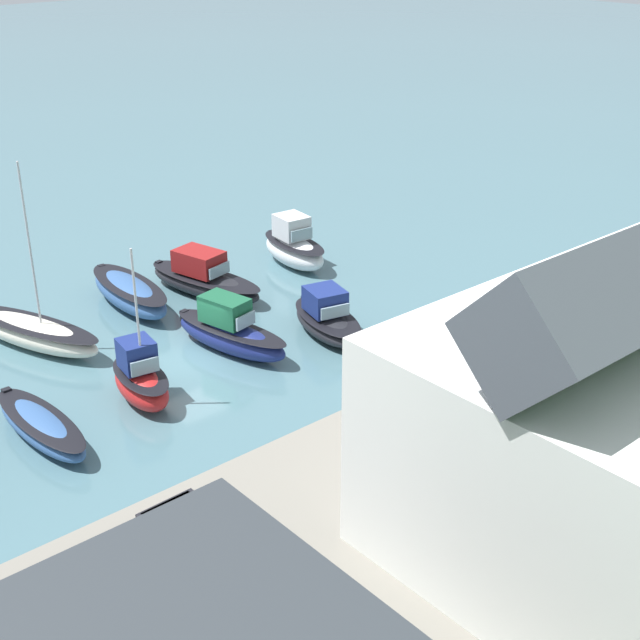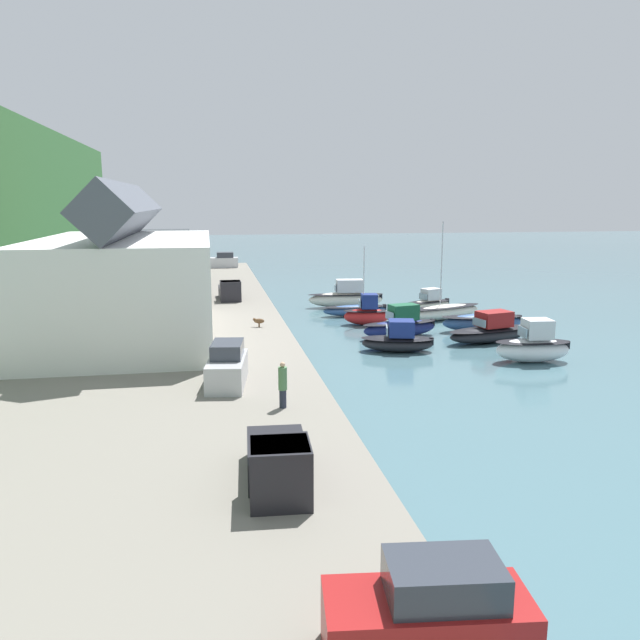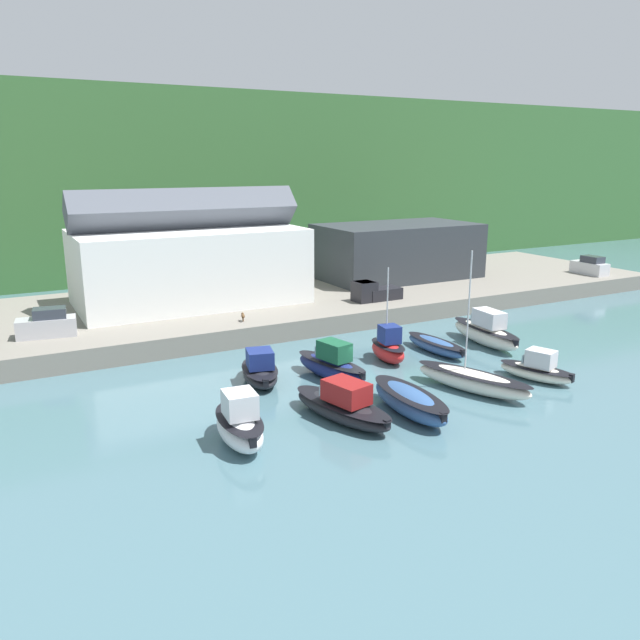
# 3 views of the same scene
# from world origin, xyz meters

# --- Properties ---
(ground_plane) EXTENTS (320.00, 320.00, 0.00)m
(ground_plane) POSITION_xyz_m (0.00, 0.00, 0.00)
(ground_plane) COLOR #476B75
(hillside_backdrop) EXTENTS (240.00, 76.14, 23.06)m
(hillside_backdrop) POSITION_xyz_m (0.00, 79.60, 11.53)
(hillside_backdrop) COLOR #386633
(hillside_backdrop) RESTS_ON ground_plane
(quay_promenade) EXTENTS (92.49, 21.28, 1.63)m
(quay_promenade) POSITION_xyz_m (0.00, 20.65, 0.82)
(quay_promenade) COLOR gray
(quay_promenade) RESTS_ON ground_plane
(harbor_clubhouse) EXTENTS (20.52, 11.19, 10.49)m
(harbor_clubhouse) POSITION_xyz_m (-5.35, 21.19, 5.47)
(harbor_clubhouse) COLOR white
(harbor_clubhouse) RESTS_ON quay_promenade
(yacht_club_building) EXTENTS (17.45, 9.87, 5.99)m
(yacht_club_building) POSITION_xyz_m (19.06, 22.75, 4.63)
(yacht_club_building) COLOR #2D3338
(yacht_club_building) RESTS_ON quay_promenade
(moored_boat_0) EXTENTS (3.52, 5.72, 2.33)m
(moored_boat_0) POSITION_xyz_m (-6.49, 2.15, 0.84)
(moored_boat_0) COLOR black
(moored_boat_0) RESTS_ON ground_plane
(moored_boat_1) EXTENTS (3.19, 6.82, 2.68)m
(moored_boat_1) POSITION_xyz_m (-1.88, 0.55, 0.99)
(moored_boat_1) COLOR navy
(moored_boat_1) RESTS_ON ground_plane
(moored_boat_2) EXTENTS (2.47, 4.40, 7.00)m
(moored_boat_2) POSITION_xyz_m (3.69, 1.90, 1.04)
(moored_boat_2) COLOR red
(moored_boat_2) RESTS_ON ground_plane
(moored_boat_3) EXTENTS (1.98, 6.46, 1.07)m
(moored_boat_3) POSITION_xyz_m (8.19, 1.93, 0.57)
(moored_boat_3) COLOR #33568E
(moored_boat_3) RESTS_ON ground_plane
(moored_boat_4) EXTENTS (2.68, 8.04, 2.93)m
(moored_boat_4) POSITION_xyz_m (13.04, 1.71, 1.09)
(moored_boat_4) COLOR white
(moored_boat_4) RESTS_ON ground_plane
(moored_boat_5) EXTENTS (2.67, 5.40, 2.99)m
(moored_boat_5) POSITION_xyz_m (-11.10, -6.04, 1.11)
(moored_boat_5) COLOR white
(moored_boat_5) RESTS_ON ground_plane
(moored_boat_6) EXTENTS (4.01, 7.80, 2.42)m
(moored_boat_6) POSITION_xyz_m (-4.76, -5.90, 0.87)
(moored_boat_6) COLOR black
(moored_boat_6) RESTS_ON ground_plane
(moored_boat_7) EXTENTS (2.66, 7.15, 1.52)m
(moored_boat_7) POSITION_xyz_m (-0.85, -7.00, 0.80)
(moored_boat_7) COLOR #33568E
(moored_boat_7) RESTS_ON ground_plane
(moored_boat_8) EXTENTS (4.56, 8.35, 9.10)m
(moored_boat_8) POSITION_xyz_m (4.92, -5.91, 0.75)
(moored_boat_8) COLOR white
(moored_boat_8) RESTS_ON ground_plane
(moored_boat_9) EXTENTS (3.43, 5.47, 2.17)m
(moored_boat_9) POSITION_xyz_m (10.24, -6.32, 0.77)
(moored_boat_9) COLOR white
(moored_boat_9) RESTS_ON ground_plane
(parked_car_0) EXTENTS (1.83, 4.21, 2.16)m
(parked_car_0) POSITION_xyz_m (39.88, 13.61, 2.55)
(parked_car_0) COLOR silver
(parked_car_0) RESTS_ON quay_promenade
(parked_car_1) EXTENTS (4.41, 2.36, 2.16)m
(parked_car_1) POSITION_xyz_m (-18.32, 14.93, 2.55)
(parked_car_1) COLOR #B7B7BC
(parked_car_1) RESTS_ON quay_promenade
(pickup_truck_1) EXTENTS (4.77, 2.08, 1.90)m
(pickup_truck_1) POSITION_xyz_m (10.03, 13.77, 2.46)
(pickup_truck_1) COLOR black
(pickup_truck_1) RESTS_ON quay_promenade
(dog_on_quay) EXTENTS (0.52, 0.88, 0.68)m
(dog_on_quay) POSITION_xyz_m (-3.73, 12.16, 2.09)
(dog_on_quay) COLOR brown
(dog_on_quay) RESTS_ON quay_promenade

